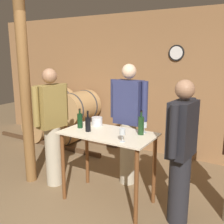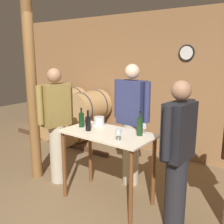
% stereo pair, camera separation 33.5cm
% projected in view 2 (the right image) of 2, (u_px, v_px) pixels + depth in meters
% --- Properties ---
extents(back_wall, '(8.40, 0.08, 2.70)m').
position_uv_depth(back_wall, '(172.00, 86.00, 4.84)').
color(back_wall, '#996B42').
rests_on(back_wall, ground_plane).
extents(barrel_rack, '(2.84, 0.79, 1.18)m').
position_uv_depth(barrel_rack, '(72.00, 116.00, 5.83)').
color(barrel_rack, '#4C331E').
rests_on(barrel_rack, ground_plane).
extents(tasting_table, '(1.19, 0.65, 0.95)m').
position_uv_depth(tasting_table, '(107.00, 147.00, 3.37)').
color(tasting_table, beige).
rests_on(tasting_table, ground_plane).
extents(wooden_post, '(0.16, 0.16, 2.70)m').
position_uv_depth(wooden_post, '(32.00, 93.00, 3.93)').
color(wooden_post, brown).
rests_on(wooden_post, ground_plane).
extents(wine_bottle_far_left, '(0.07, 0.07, 0.26)m').
position_uv_depth(wine_bottle_far_left, '(81.00, 119.00, 3.56)').
color(wine_bottle_far_left, black).
rests_on(wine_bottle_far_left, tasting_table).
extents(wine_bottle_left, '(0.07, 0.07, 0.27)m').
position_uv_depth(wine_bottle_left, '(88.00, 123.00, 3.39)').
color(wine_bottle_left, black).
rests_on(wine_bottle_left, tasting_table).
extents(wine_bottle_center, '(0.07, 0.07, 0.31)m').
position_uv_depth(wine_bottle_center, '(140.00, 126.00, 3.19)').
color(wine_bottle_center, '#193819').
rests_on(wine_bottle_center, tasting_table).
extents(wine_glass_near_left, '(0.07, 0.07, 0.16)m').
position_uv_depth(wine_glass_near_left, '(118.00, 132.00, 2.95)').
color(wine_glass_near_left, silver).
rests_on(wine_glass_near_left, tasting_table).
extents(wine_glass_near_center, '(0.06, 0.06, 0.13)m').
position_uv_depth(wine_glass_near_center, '(144.00, 127.00, 3.26)').
color(wine_glass_near_center, silver).
rests_on(wine_glass_near_center, tasting_table).
extents(ice_bucket, '(0.15, 0.15, 0.12)m').
position_uv_depth(ice_bucket, '(99.00, 121.00, 3.67)').
color(ice_bucket, silver).
rests_on(ice_bucket, tasting_table).
extents(person_visitor_with_scarf, '(0.25, 0.59, 1.67)m').
position_uv_depth(person_visitor_with_scarf, '(178.00, 153.00, 2.84)').
color(person_visitor_with_scarf, '#232328').
rests_on(person_visitor_with_scarf, ground_plane).
extents(person_visitor_bearded, '(0.59, 0.24, 1.80)m').
position_uv_depth(person_visitor_bearded, '(131.00, 122.00, 3.81)').
color(person_visitor_bearded, '#B7AD93').
rests_on(person_visitor_bearded, ground_plane).
extents(person_visitor_near_door, '(0.29, 0.58, 1.74)m').
position_uv_depth(person_visitor_near_door, '(56.00, 124.00, 3.88)').
color(person_visitor_near_door, '#B7AD93').
rests_on(person_visitor_near_door, ground_plane).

